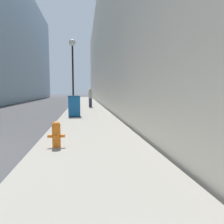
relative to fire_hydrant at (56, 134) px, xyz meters
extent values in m
cube|color=gray|center=(1.00, 17.13, -0.45)|extent=(3.28, 60.00, 0.15)
cube|color=beige|center=(8.74, 25.13, 6.78)|extent=(12.00, 60.00, 14.62)
cylinder|color=orange|center=(0.00, 0.01, -0.10)|extent=(0.23, 0.23, 0.55)
sphere|color=orange|center=(0.00, 0.01, 0.22)|extent=(0.24, 0.24, 0.24)
cylinder|color=orange|center=(0.00, 0.01, 0.29)|extent=(0.06, 0.06, 0.05)
cylinder|color=orange|center=(0.00, -0.17, -0.07)|extent=(0.11, 0.12, 0.11)
cylinder|color=orange|center=(-0.17, 0.01, -0.07)|extent=(0.12, 0.09, 0.09)
cylinder|color=orange|center=(0.17, 0.01, -0.07)|extent=(0.12, 0.09, 0.09)
cube|color=#19609E|center=(0.20, 7.27, 0.23)|extent=(0.69, 0.62, 1.14)
cube|color=navy|center=(0.20, 7.27, 0.84)|extent=(0.71, 0.63, 0.08)
cylinder|color=black|center=(-0.09, 7.53, -0.29)|extent=(0.05, 0.16, 0.16)
cylinder|color=black|center=(0.50, 7.53, -0.29)|extent=(0.05, 0.16, 0.16)
cylinder|color=black|center=(0.02, 9.93, -0.25)|extent=(0.23, 0.23, 0.25)
cylinder|color=black|center=(0.02, 9.93, 2.00)|extent=(0.12, 0.12, 4.75)
sphere|color=silver|center=(0.02, 9.93, 4.56)|extent=(0.47, 0.47, 0.47)
cube|color=#2D3347|center=(1.39, 14.55, 0.05)|extent=(0.30, 0.21, 0.84)
cube|color=#B7B2A3|center=(1.39, 14.55, 0.80)|extent=(0.35, 0.21, 0.67)
sphere|color=tan|center=(1.39, 14.55, 1.25)|extent=(0.23, 0.23, 0.23)
camera|label=1|loc=(0.76, -6.07, 1.18)|focal=35.00mm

